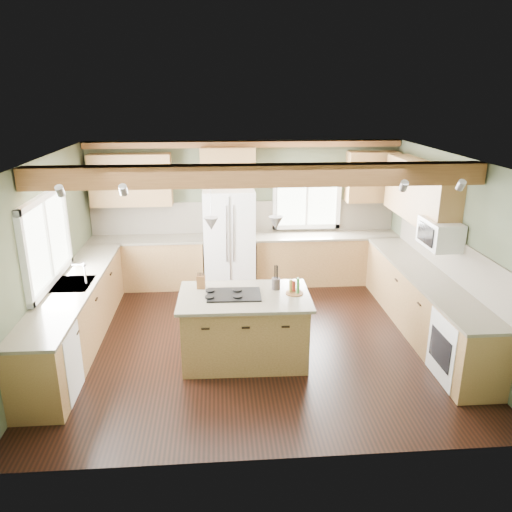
{
  "coord_description": "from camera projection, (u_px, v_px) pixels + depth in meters",
  "views": [
    {
      "loc": [
        -0.48,
        -6.49,
        3.45
      ],
      "look_at": [
        0.04,
        0.3,
        1.17
      ],
      "focal_mm": 35.0,
      "sensor_mm": 36.0,
      "label": 1
    }
  ],
  "objects": [
    {
      "name": "ceiling_beam",
      "position": [
        258.0,
        175.0,
        5.97
      ],
      "size": [
        5.55,
        0.26,
        0.26
      ],
      "primitive_type": "cube",
      "color": "brown",
      "rests_on": "ceiling"
    },
    {
      "name": "wall_back",
      "position": [
        245.0,
        212.0,
        9.21
      ],
      "size": [
        5.6,
        0.0,
        5.6
      ],
      "primitive_type": "plane",
      "rotation": [
        1.57,
        0.0,
        0.0
      ],
      "color": "#3E4833",
      "rests_on": "ground"
    },
    {
      "name": "window_back",
      "position": [
        307.0,
        198.0,
        9.2
      ],
      "size": [
        1.1,
        0.04,
        1.0
      ],
      "primitive_type": "cube",
      "color": "white",
      "rests_on": "wall_back"
    },
    {
      "name": "microwave",
      "position": [
        440.0,
        234.0,
        6.91
      ],
      "size": [
        0.4,
        0.7,
        0.38
      ],
      "primitive_type": "cube",
      "color": "white",
      "rests_on": "wall_right"
    },
    {
      "name": "floor",
      "position": [
        255.0,
        339.0,
        7.26
      ],
      "size": [
        5.6,
        5.6,
        0.0
      ],
      "primitive_type": "plane",
      "color": "black",
      "rests_on": "ground"
    },
    {
      "name": "backsplash_back",
      "position": [
        245.0,
        217.0,
        9.23
      ],
      "size": [
        5.58,
        0.03,
        0.58
      ],
      "primitive_type": "cube",
      "color": "brown",
      "rests_on": "wall_back"
    },
    {
      "name": "cooktop",
      "position": [
        234.0,
        295.0,
        6.44
      ],
      "size": [
        0.7,
        0.48,
        0.02
      ],
      "primitive_type": "cube",
      "rotation": [
        0.0,
        0.0,
        -0.02
      ],
      "color": "black",
      "rests_on": "island_top"
    },
    {
      "name": "bottle_tray",
      "position": [
        295.0,
        286.0,
        6.47
      ],
      "size": [
        0.26,
        0.26,
        0.21
      ],
      "primitive_type": null,
      "rotation": [
        0.0,
        0.0,
        0.16
      ],
      "color": "brown",
      "rests_on": "island_top"
    },
    {
      "name": "counter_back_left",
      "position": [
        146.0,
        239.0,
        8.93
      ],
      "size": [
        2.06,
        0.64,
        0.04
      ],
      "primitive_type": "cube",
      "color": "#51483B",
      "rests_on": "base_cab_back_left"
    },
    {
      "name": "faucet",
      "position": [
        85.0,
        274.0,
        6.81
      ],
      "size": [
        0.02,
        0.02,
        0.28
      ],
      "primitive_type": "cylinder",
      "color": "#B2B2B7",
      "rests_on": "sink"
    },
    {
      "name": "soffit_trim",
      "position": [
        244.0,
        144.0,
        8.73
      ],
      "size": [
        5.55,
        0.2,
        0.1
      ],
      "primitive_type": "cube",
      "color": "brown",
      "rests_on": "ceiling"
    },
    {
      "name": "base_cab_back_right",
      "position": [
        325.0,
        259.0,
        9.31
      ],
      "size": [
        2.62,
        0.6,
        0.88
      ],
      "primitive_type": "cube",
      "color": "brown",
      "rests_on": "floor"
    },
    {
      "name": "wall_left",
      "position": [
        45.0,
        259.0,
        6.65
      ],
      "size": [
        0.0,
        5.0,
        5.0
      ],
      "primitive_type": "plane",
      "rotation": [
        1.57,
        0.0,
        1.57
      ],
      "color": "#3E4833",
      "rests_on": "ground"
    },
    {
      "name": "pendant_left",
      "position": [
        211.0,
        224.0,
        6.13
      ],
      "size": [
        0.18,
        0.18,
        0.16
      ],
      "primitive_type": "cone",
      "rotation": [
        3.14,
        0.0,
        0.0
      ],
      "color": "#B2B2B7",
      "rests_on": "ceiling"
    },
    {
      "name": "refrigerator",
      "position": [
        229.0,
        239.0,
        8.96
      ],
      "size": [
        0.9,
        0.74,
        1.8
      ],
      "primitive_type": "cube",
      "color": "white",
      "rests_on": "floor"
    },
    {
      "name": "upper_cab_right",
      "position": [
        420.0,
        192.0,
        7.68
      ],
      "size": [
        0.35,
        2.2,
        0.9
      ],
      "primitive_type": "cube",
      "color": "brown",
      "rests_on": "wall_right"
    },
    {
      "name": "knife_block",
      "position": [
        201.0,
        282.0,
        6.65
      ],
      "size": [
        0.12,
        0.09,
        0.18
      ],
      "primitive_type": "cube",
      "rotation": [
        0.0,
        0.0,
        -0.12
      ],
      "color": "#562E1A",
      "rests_on": "island_top"
    },
    {
      "name": "utensil_crock",
      "position": [
        276.0,
        284.0,
        6.63
      ],
      "size": [
        0.12,
        0.12,
        0.15
      ],
      "primitive_type": "cylinder",
      "rotation": [
        0.0,
        0.0,
        -0.1
      ],
      "color": "#453A37",
      "rests_on": "island_top"
    },
    {
      "name": "backsplash_right",
      "position": [
        448.0,
        254.0,
        7.13
      ],
      "size": [
        0.03,
        3.7,
        0.58
      ],
      "primitive_type": "cube",
      "color": "brown",
      "rests_on": "wall_right"
    },
    {
      "name": "upper_cab_over_fridge",
      "position": [
        228.0,
        167.0,
        8.76
      ],
      "size": [
        0.96,
        0.35,
        0.7
      ],
      "primitive_type": "cube",
      "color": "brown",
      "rests_on": "wall_back"
    },
    {
      "name": "upper_cab_back_corner",
      "position": [
        372.0,
        177.0,
        9.01
      ],
      "size": [
        0.9,
        0.35,
        0.9
      ],
      "primitive_type": "cube",
      "color": "brown",
      "rests_on": "wall_back"
    },
    {
      "name": "upper_cab_back_left",
      "position": [
        131.0,
        180.0,
        8.7
      ],
      "size": [
        1.4,
        0.35,
        0.9
      ],
      "primitive_type": "cube",
      "color": "brown",
      "rests_on": "wall_back"
    },
    {
      "name": "dishwasher",
      "position": [
        48.0,
        364.0,
        5.76
      ],
      "size": [
        0.6,
        0.6,
        0.84
      ],
      "primitive_type": "cube",
      "color": "white",
      "rests_on": "floor"
    },
    {
      "name": "oven",
      "position": [
        464.0,
        348.0,
        6.12
      ],
      "size": [
        0.6,
        0.72,
        0.84
      ],
      "primitive_type": "cube",
      "color": "white",
      "rests_on": "floor"
    },
    {
      "name": "counter_right",
      "position": [
        427.0,
        275.0,
        7.2
      ],
      "size": [
        0.64,
        3.74,
        0.04
      ],
      "primitive_type": "cube",
      "color": "#51483B",
      "rests_on": "base_cab_right"
    },
    {
      "name": "island",
      "position": [
        244.0,
        329.0,
        6.61
      ],
      "size": [
        1.62,
        1.01,
        0.88
      ],
      "primitive_type": "cube",
      "rotation": [
        0.0,
        0.0,
        -0.02
      ],
      "color": "brown",
      "rests_on": "floor"
    },
    {
      "name": "wall_right",
      "position": [
        452.0,
        249.0,
        7.05
      ],
      "size": [
        0.0,
        5.0,
        5.0
      ],
      "primitive_type": "plane",
      "rotation": [
        1.57,
        0.0,
        -1.57
      ],
      "color": "#3E4833",
      "rests_on": "ground"
    },
    {
      "name": "base_cab_right",
      "position": [
        423.0,
        304.0,
        7.35
      ],
      "size": [
        0.6,
        3.7,
        0.88
      ],
      "primitive_type": "cube",
      "color": "brown",
      "rests_on": "floor"
    },
    {
      "name": "sink",
      "position": [
        73.0,
        285.0,
        6.84
      ],
      "size": [
        0.5,
        0.65,
        0.03
      ],
      "primitive_type": "cube",
      "color": "#262628",
      "rests_on": "counter_left"
    },
    {
      "name": "window_left",
      "position": [
        46.0,
        240.0,
        6.61
      ],
      "size": [
        0.04,
        1.6,
        1.05
      ],
      "primitive_type": "cube",
      "color": "white",
      "rests_on": "wall_left"
    },
    {
      "name": "counter_left",
      "position": [
        73.0,
        285.0,
        6.84
      ],
      "size": [
        0.64,
        3.74,
        0.04
      ],
      "primitive_type": "cube",
      "color": "#51483B",
      "rests_on": "base_cab_left"
    },
    {
      "name": "base_cab_back_left",
      "position": [
        148.0,
        264.0,
        9.07
      ],
      "size": [
        2.02,
        0.6,
        0.88
      ],
      "primitive_type": "cube",
      "color": "brown",
      "rests_on": "floor"
    },
    {
      "name": "island_top",
      "position": [
        244.0,
        297.0,
        6.46
      ],
      "size": [
        1.72,
        1.12,
        0.04
      ],
      "primitive_type": "cube",
      "rotation": [
        0.0,
        0.0,
        -0.02
      ],
      "color": "#51483B",
      "rests_on": "island"
    },
    {
      "name": "pendant_right",
      "position": [
        276.0,
        223.0,
        6.17
      ],
      "size": [
        0.18,
        0.18,
        0.16
      ],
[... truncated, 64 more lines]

